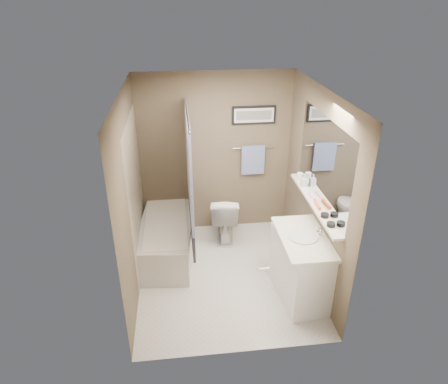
{
  "coord_description": "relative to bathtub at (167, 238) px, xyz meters",
  "views": [
    {
      "loc": [
        -0.51,
        -4.14,
        3.34
      ],
      "look_at": [
        0.0,
        0.15,
        1.15
      ],
      "focal_mm": 32.0,
      "sensor_mm": 36.0,
      "label": 1
    }
  ],
  "objects": [
    {
      "name": "mirror",
      "position": [
        1.84,
        -0.74,
        1.37
      ],
      "size": [
        0.02,
        1.6,
        1.0
      ],
      "primitive_type": "cube",
      "color": "silver",
      "rests_on": "wall_right"
    },
    {
      "name": "towel",
      "position": [
        1.3,
        0.6,
        0.87
      ],
      "size": [
        0.34,
        0.05,
        0.44
      ],
      "primitive_type": "cube",
      "color": "#9BB1E2",
      "rests_on": "towel_bar"
    },
    {
      "name": "vanity",
      "position": [
        1.6,
        -1.06,
        0.15
      ],
      "size": [
        0.58,
        0.94,
        0.8
      ],
      "primitive_type": "cube",
      "rotation": [
        0.0,
        0.0,
        0.1
      ],
      "color": "white",
      "rests_on": "ground"
    },
    {
      "name": "wall_back",
      "position": [
        0.75,
        0.64,
        0.95
      ],
      "size": [
        2.2,
        0.04,
        2.4
      ],
      "primitive_type": "cube",
      "color": "brown",
      "rests_on": "ground"
    },
    {
      "name": "glass_jar",
      "position": [
        1.79,
        -0.15,
        0.92
      ],
      "size": [
        0.08,
        0.08,
        0.1
      ],
      "primitive_type": "cylinder",
      "color": "white",
      "rests_on": "shelf"
    },
    {
      "name": "faucet_spout",
      "position": [
        1.78,
        -1.06,
        0.64
      ],
      "size": [
        0.02,
        0.02,
        0.1
      ],
      "primitive_type": "cylinder",
      "color": "silver",
      "rests_on": "countertop"
    },
    {
      "name": "soap_bottle",
      "position": [
        1.79,
        -0.33,
        0.94
      ],
      "size": [
        0.07,
        0.07,
        0.16
      ],
      "primitive_type": "imported",
      "rotation": [
        0.0,
        0.0,
        -0.01
      ],
      "color": "#999999",
      "rests_on": "shelf"
    },
    {
      "name": "toilet",
      "position": [
        0.85,
        0.33,
        0.11
      ],
      "size": [
        0.48,
        0.74,
        0.71
      ],
      "primitive_type": "imported",
      "rotation": [
        0.0,
        0.0,
        3.02
      ],
      "color": "white",
      "rests_on": "ground"
    },
    {
      "name": "art_mat",
      "position": [
        1.3,
        0.63,
        1.53
      ],
      "size": [
        0.56,
        0.0,
        0.2
      ],
      "primitive_type": "cube",
      "color": "white",
      "rests_on": "art_frame"
    },
    {
      "name": "shelf",
      "position": [
        1.79,
        -0.74,
        0.85
      ],
      "size": [
        0.12,
        1.6,
        0.03
      ],
      "primitive_type": "cube",
      "color": "silver",
      "rests_on": "wall_right"
    },
    {
      "name": "hair_brush_front",
      "position": [
        1.79,
        -0.85,
        0.89
      ],
      "size": [
        0.05,
        0.22,
        0.04
      ],
      "primitive_type": "cylinder",
      "rotation": [
        1.57,
        0.0,
        -0.06
      ],
      "color": "orange",
      "rests_on": "shelf"
    },
    {
      "name": "curtain_rod",
      "position": [
        0.35,
        -0.09,
        1.8
      ],
      "size": [
        0.02,
        1.55,
        0.02
      ],
      "primitive_type": "cylinder",
      "rotation": [
        1.57,
        0.0,
        0.0
      ],
      "color": "silver",
      "rests_on": "wall_left"
    },
    {
      "name": "countertop",
      "position": [
        1.59,
        -1.06,
        0.57
      ],
      "size": [
        0.54,
        0.96,
        0.04
      ],
      "primitive_type": "cube",
      "color": "silver",
      "rests_on": "vanity"
    },
    {
      "name": "towel_bar",
      "position": [
        1.3,
        0.62,
        1.05
      ],
      "size": [
        0.6,
        0.02,
        0.02
      ],
      "primitive_type": "cylinder",
      "rotation": [
        0.0,
        1.57,
        0.0
      ],
      "color": "silver",
      "rests_on": "wall_back"
    },
    {
      "name": "ceiling",
      "position": [
        0.75,
        -0.59,
        2.13
      ],
      "size": [
        2.2,
        2.5,
        0.04
      ],
      "primitive_type": "cube",
      "color": "white",
      "rests_on": "wall_back"
    },
    {
      "name": "tub_rim",
      "position": [
        -0.0,
        -0.0,
        0.25
      ],
      "size": [
        0.56,
        1.36,
        0.02
      ],
      "primitive_type": "cube",
      "color": "white",
      "rests_on": "bathtub"
    },
    {
      "name": "art_frame",
      "position": [
        1.3,
        0.64,
        1.53
      ],
      "size": [
        0.62,
        0.02,
        0.26
      ],
      "primitive_type": "cube",
      "color": "black",
      "rests_on": "wall_back"
    },
    {
      "name": "curtain_upper",
      "position": [
        0.35,
        -0.09,
        1.15
      ],
      "size": [
        0.03,
        1.45,
        1.28
      ],
      "primitive_type": "cube",
      "color": "white",
      "rests_on": "curtain_rod"
    },
    {
      "name": "door",
      "position": [
        1.3,
        -1.83,
        0.75
      ],
      "size": [
        0.8,
        0.02,
        2.0
      ],
      "primitive_type": "cube",
      "color": "silver",
      "rests_on": "wall_front"
    },
    {
      "name": "candle_bowl_near",
      "position": [
        1.79,
        -1.3,
        0.89
      ],
      "size": [
        0.09,
        0.09,
        0.04
      ],
      "primitive_type": "cylinder",
      "color": "black",
      "rests_on": "shelf"
    },
    {
      "name": "sink_basin",
      "position": [
        1.58,
        -1.06,
        0.6
      ],
      "size": [
        0.34,
        0.34,
        0.01
      ],
      "primitive_type": "cylinder",
      "color": "silver",
      "rests_on": "countertop"
    },
    {
      "name": "candle_bowl_far",
      "position": [
        1.79,
        -1.1,
        0.89
      ],
      "size": [
        0.09,
        0.09,
        0.04
      ],
      "primitive_type": "cylinder",
      "color": "black",
      "rests_on": "shelf"
    },
    {
      "name": "door_handle",
      "position": [
        0.97,
        -1.78,
        0.75
      ],
      "size": [
        0.1,
        0.02,
        0.02
      ],
      "primitive_type": "cylinder",
      "rotation": [
        0.0,
        1.57,
        0.0
      ],
      "color": "silver",
      "rests_on": "door"
    },
    {
      "name": "wall_right",
      "position": [
        1.83,
        -0.59,
        0.95
      ],
      "size": [
        0.04,
        2.5,
        2.4
      ],
      "primitive_type": "cube",
      "color": "brown",
      "rests_on": "ground"
    },
    {
      "name": "wall_front",
      "position": [
        0.75,
        -1.82,
        0.95
      ],
      "size": [
        2.2,
        0.04,
        2.4
      ],
      "primitive_type": "cube",
      "color": "brown",
      "rests_on": "ground"
    },
    {
      "name": "art_image",
      "position": [
        1.3,
        0.62,
        1.53
      ],
      "size": [
        0.5,
        0.0,
        0.13
      ],
      "primitive_type": "cube",
      "color": "#595959",
      "rests_on": "art_mat"
    },
    {
      "name": "pink_comb",
      "position": [
        1.79,
        -0.58,
        0.87
      ],
      "size": [
        0.04,
        0.16,
        0.01
      ],
      "primitive_type": "cube",
      "rotation": [
        0.0,
        0.0,
        -0.04
      ],
      "color": "pink",
      "rests_on": "shelf"
    },
    {
      "name": "tile_surround",
      "position": [
        -0.34,
        -0.09,
        0.75
      ],
      "size": [
        0.02,
        1.55,
        2.0
      ],
      "primitive_type": "cube",
      "color": "tan",
      "rests_on": "wall_left"
    },
    {
      "name": "bathtub",
      "position": [
        0.0,
        0.0,
        0.0
      ],
      "size": [
        0.84,
        1.56,
        0.5
      ],
      "primitive_type": "cube",
      "rotation": [
        0.0,
        0.0,
        -0.1
      ],
      "color": "silver",
      "rests_on": "ground"
    },
    {
      "name": "faucet_knob",
      "position": [
        1.78,
        -0.96,
        0.62
      ],
      "size": [
        0.05,
        0.05,
        0.05
      ],
      "primitive_type": "sphere",
      "color": "white",
      "rests_on": "countertop"
    },
    {
      "name": "wall_left",
      "position": [
        -0.33,
        -0.59,
        0.95
      ],
      "size": [
        0.04,
        2.5,
        2.4
      ],
      "primitive_type": "cube",
      "color": "brown",
      "rests_on": "ground"
    },
    {
      "name": "curtain_lower",
      "position": [
        0.35,
        -0.09,
        0.33
      ],
      "size": [
        0.03,
        1.45,
        0.36
      ],
      "primitive_type": "cube",
      "color": "#252C46",
      "rests_on": "curtain_rod"
    },
    {
      "name": "ground",
      "position": [
        0.75,
        -0.59,
        -0.25
      ],
      "size": [
        2.5,
        2.5,
        0.0
      ],
      "primitive_type": "plane",
      "color": "beige",
      "rests_on": "ground"
    }
  ]
}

